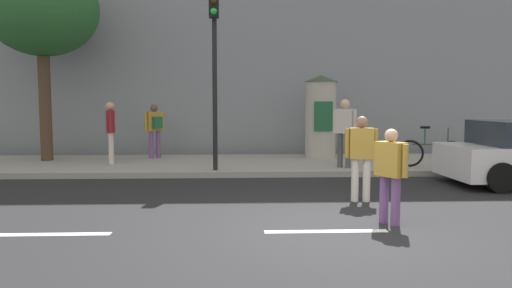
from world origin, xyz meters
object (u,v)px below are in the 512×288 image
(pedestrian_in_dark_shirt, at_px, (390,169))
(pedestrian_tallest, at_px, (345,127))
(pedestrian_near_pole, at_px, (111,127))
(pedestrian_in_red_top, at_px, (361,152))
(pedestrian_with_bag, at_px, (155,126))
(traffic_light, at_px, (214,49))
(bicycle_leaning, at_px, (431,153))
(street_tree, at_px, (42,9))
(poster_column, at_px, (321,116))

(pedestrian_in_dark_shirt, distance_m, pedestrian_tallest, 5.34)
(pedestrian_tallest, bearing_deg, pedestrian_near_pole, 169.94)
(pedestrian_in_dark_shirt, distance_m, pedestrian_near_pole, 8.73)
(pedestrian_in_red_top, relative_size, pedestrian_with_bag, 0.97)
(traffic_light, distance_m, bicycle_leaning, 6.27)
(pedestrian_in_red_top, distance_m, pedestrian_tallest, 3.64)
(pedestrian_in_red_top, bearing_deg, street_tree, 145.37)
(pedestrian_in_dark_shirt, bearing_deg, street_tree, 137.89)
(street_tree, relative_size, pedestrian_near_pole, 3.35)
(poster_column, bearing_deg, traffic_light, -138.28)
(traffic_light, relative_size, pedestrian_with_bag, 2.73)
(traffic_light, relative_size, pedestrian_near_pole, 2.62)
(pedestrian_tallest, bearing_deg, pedestrian_with_bag, 156.31)
(pedestrian_with_bag, bearing_deg, pedestrian_tallest, -23.69)
(traffic_light, height_order, pedestrian_near_pole, traffic_light)
(poster_column, bearing_deg, pedestrian_with_bag, -179.72)
(pedestrian_with_bag, relative_size, pedestrian_near_pole, 0.96)
(bicycle_leaning, bearing_deg, poster_column, 135.93)
(pedestrian_tallest, xyz_separation_m, bicycle_leaning, (2.29, -0.06, -0.70))
(pedestrian_near_pole, relative_size, bicycle_leaning, 1.01)
(poster_column, bearing_deg, street_tree, -176.72)
(pedestrian_near_pole, bearing_deg, poster_column, 11.40)
(traffic_light, height_order, pedestrian_with_bag, traffic_light)
(pedestrian_in_red_top, distance_m, pedestrian_in_dark_shirt, 1.71)
(pedestrian_tallest, bearing_deg, poster_column, 95.45)
(pedestrian_in_dark_shirt, relative_size, pedestrian_near_pole, 0.85)
(street_tree, distance_m, pedestrian_with_bag, 4.63)
(poster_column, relative_size, pedestrian_near_pole, 1.48)
(pedestrian_in_red_top, xyz_separation_m, bicycle_leaning, (2.79, 3.54, -0.41))
(poster_column, bearing_deg, bicycle_leaning, -44.07)
(traffic_light, distance_m, pedestrian_tallest, 3.93)
(pedestrian_in_dark_shirt, xyz_separation_m, pedestrian_near_pole, (-5.89, 6.43, 0.31))
(street_tree, distance_m, pedestrian_near_pole, 4.04)
(traffic_light, bearing_deg, pedestrian_in_dark_shirt, -59.23)
(pedestrian_in_dark_shirt, bearing_deg, pedestrian_near_pole, 132.46)
(pedestrian_with_bag, bearing_deg, street_tree, -171.84)
(pedestrian_in_dark_shirt, xyz_separation_m, pedestrian_with_bag, (-4.86, 7.65, 0.29))
(street_tree, height_order, pedestrian_tallest, street_tree)
(pedestrian_in_dark_shirt, bearing_deg, poster_column, 88.00)
(traffic_light, distance_m, pedestrian_in_dark_shirt, 6.11)
(traffic_light, bearing_deg, bicycle_leaning, 3.87)
(pedestrian_in_dark_shirt, xyz_separation_m, pedestrian_tallest, (0.49, 5.30, 0.38))
(street_tree, xyz_separation_m, pedestrian_in_dark_shirt, (7.97, -7.20, -3.68))
(street_tree, bearing_deg, traffic_light, -24.80)
(pedestrian_near_pole, height_order, pedestrian_tallest, pedestrian_tallest)
(traffic_light, height_order, pedestrian_in_dark_shirt, traffic_light)
(pedestrian_in_dark_shirt, relative_size, pedestrian_tallest, 0.82)
(poster_column, xyz_separation_m, pedestrian_tallest, (0.23, -2.37, -0.21))
(pedestrian_in_red_top, relative_size, pedestrian_tallest, 0.90)
(traffic_light, xyz_separation_m, pedestrian_with_bag, (-1.97, 2.79, -2.04))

